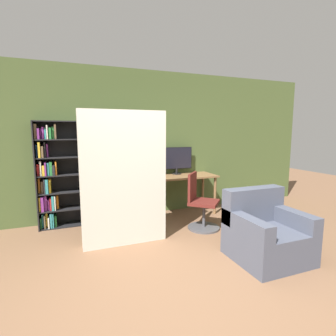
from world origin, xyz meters
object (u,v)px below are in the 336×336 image
armchair (265,233)px  monitor (177,159)px  office_chair (201,206)px  mattress_near (124,179)px  bookshelf (55,176)px

armchair → monitor: bearing=97.1°
monitor → office_chair: bearing=-89.8°
monitor → mattress_near: mattress_near is taller
armchair → mattress_near: bearing=145.4°
office_chair → mattress_near: 1.40m
monitor → armchair: size_ratio=0.75×
monitor → office_chair: 1.20m
bookshelf → armchair: bookshelf is taller
office_chair → bookshelf: bearing=156.1°
office_chair → mattress_near: bearing=-174.3°
bookshelf → armchair: 3.32m
monitor → office_chair: monitor is taller
monitor → office_chair: (0.00, -0.99, -0.68)m
office_chair → armchair: (0.27, -1.19, -0.05)m
office_chair → mattress_near: (-1.27, -0.13, 0.57)m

